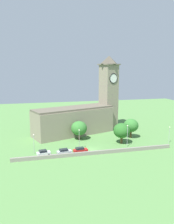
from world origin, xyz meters
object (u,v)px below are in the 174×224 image
at_px(car_silver, 64,151).
at_px(tree_by_tower, 79,128).
at_px(streetlamp_west_end, 34,141).
at_px(streetlamp_west_mid, 79,136).
at_px(streetlamp_central, 127,133).
at_px(tree_riverside_east, 122,131).
at_px(tree_churchyard, 131,125).
at_px(car_red, 80,150).
at_px(car_white, 43,153).
at_px(church, 83,113).
at_px(streetlamp_east_mid, 169,132).

relative_size(car_silver, tree_by_tower, 0.67).
xyz_separation_m(streetlamp_west_end, streetlamp_west_mid, (14.58, 0.28, 0.32)).
distance_m(streetlamp_west_end, streetlamp_central, 31.10).
bearing_deg(tree_riverside_east, tree_churchyard, 42.85).
relative_size(car_silver, car_red, 1.02).
distance_m(car_silver, streetlamp_west_end, 10.08).
bearing_deg(tree_riverside_east, car_white, -168.98).
height_order(church, tree_riverside_east, church).
height_order(car_silver, streetlamp_east_mid, streetlamp_east_mid).
height_order(car_white, tree_riverside_east, tree_riverside_east).
height_order(church, streetlamp_east_mid, church).
bearing_deg(streetlamp_west_end, car_white, -42.68).
bearing_deg(car_red, car_silver, -176.55).
height_order(church, car_silver, church).
distance_m(car_red, streetlamp_west_mid, 4.67).
bearing_deg(church, car_red, -105.07).
xyz_separation_m(streetlamp_west_mid, streetlamp_central, (16.50, -1.20, 0.42)).
bearing_deg(car_silver, church, 64.15).
bearing_deg(tree_churchyard, car_white, -161.87).
xyz_separation_m(car_red, streetlamp_central, (16.79, 1.58, 4.17)).
height_order(tree_by_tower, tree_churchyard, tree_churchyard).
distance_m(car_silver, streetlamp_central, 22.48).
distance_m(car_white, car_red, 11.59).
bearing_deg(church, car_white, -127.31).
bearing_deg(car_white, church, 52.69).
bearing_deg(tree_churchyard, church, 142.50).
distance_m(tree_by_tower, tree_churchyard, 20.03).
xyz_separation_m(streetlamp_west_end, streetlamp_central, (31.08, -0.91, 0.75)).
height_order(church, tree_by_tower, church).
bearing_deg(streetlamp_east_mid, tree_riverside_east, 166.15).
distance_m(streetlamp_east_mid, tree_churchyard, 14.23).
height_order(streetlamp_west_end, tree_riverside_east, tree_riverside_east).
height_order(streetlamp_central, tree_churchyard, streetlamp_central).
distance_m(streetlamp_west_end, tree_riverside_east, 30.74).
height_order(church, streetlamp_central, church).
bearing_deg(tree_by_tower, car_red, -100.82).
xyz_separation_m(car_red, streetlamp_west_mid, (0.29, 2.77, 3.75)).
relative_size(car_red, tree_churchyard, 0.63).
bearing_deg(streetlamp_west_end, streetlamp_east_mid, -1.35).
bearing_deg(tree_by_tower, streetlamp_west_end, -146.71).
bearing_deg(tree_riverside_east, streetlamp_central, -82.90).
bearing_deg(church, tree_by_tower, -110.58).
bearing_deg(streetlamp_east_mid, car_silver, -177.45).
distance_m(streetlamp_central, tree_riverside_east, 3.90).
bearing_deg(tree_by_tower, car_white, -136.28).
xyz_separation_m(car_silver, car_red, (5.22, 0.31, -0.04)).
height_order(streetlamp_west_mid, streetlamp_east_mid, streetlamp_west_mid).
bearing_deg(church, streetlamp_west_end, -134.41).
distance_m(streetlamp_west_mid, streetlamp_central, 16.55).
distance_m(car_silver, streetlamp_east_mid, 38.19).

